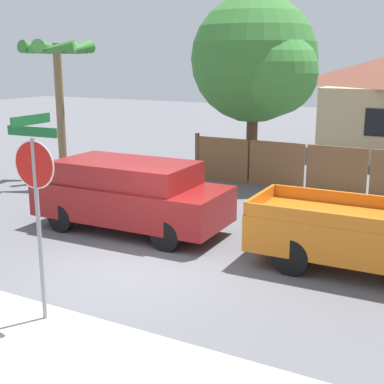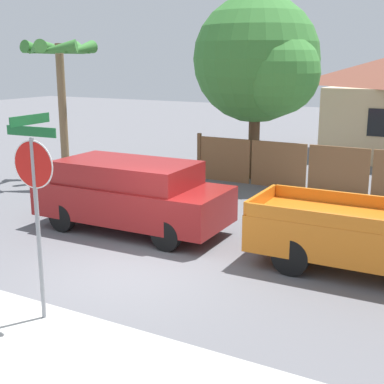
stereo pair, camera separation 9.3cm
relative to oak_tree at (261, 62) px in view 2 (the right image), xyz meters
name	(u,v)px [view 2 (the right image)]	position (x,y,z in m)	size (l,w,h in m)	color
ground_plane	(133,271)	(1.06, -9.33, -4.13)	(80.00, 80.00, 0.00)	slate
oak_tree	(261,62)	(0.00, 0.00, 0.00)	(4.61, 4.39, 6.43)	brown
palm_tree	(60,62)	(-5.93, -3.50, 0.02)	(2.42, 2.62, 4.87)	brown
red_suv	(131,193)	(-0.53, -7.11, -3.17)	(4.93, 2.12, 1.77)	maroon
stop_sign	(35,183)	(0.93, -11.74, -1.80)	(0.96, 0.86, 3.40)	gray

